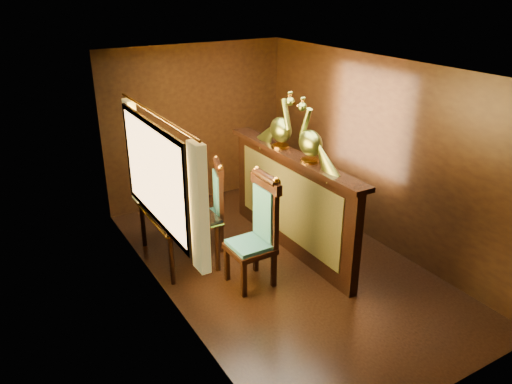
{
  "coord_description": "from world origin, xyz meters",
  "views": [
    {
      "loc": [
        -3.09,
        -4.56,
        3.38
      ],
      "look_at": [
        -0.27,
        0.19,
        1.01
      ],
      "focal_mm": 35.0,
      "sensor_mm": 36.0,
      "label": 1
    }
  ],
  "objects_px": {
    "chair_right": "(214,203)",
    "peacock_left": "(311,132)",
    "dining_table": "(177,213)",
    "chair_left": "(259,226)",
    "peacock_right": "(281,119)"
  },
  "relations": [
    {
      "from": "chair_left",
      "to": "peacock_left",
      "type": "height_order",
      "value": "peacock_left"
    },
    {
      "from": "chair_left",
      "to": "chair_right",
      "type": "bearing_deg",
      "value": 94.47
    },
    {
      "from": "chair_right",
      "to": "peacock_left",
      "type": "relative_size",
      "value": 1.66
    },
    {
      "from": "dining_table",
      "to": "chair_left",
      "type": "distance_m",
      "value": 1.18
    },
    {
      "from": "dining_table",
      "to": "peacock_left",
      "type": "distance_m",
      "value": 1.98
    },
    {
      "from": "chair_right",
      "to": "dining_table",
      "type": "bearing_deg",
      "value": -158.81
    },
    {
      "from": "chair_right",
      "to": "peacock_right",
      "type": "relative_size",
      "value": 1.62
    },
    {
      "from": "chair_right",
      "to": "peacock_left",
      "type": "bearing_deg",
      "value": -31.11
    },
    {
      "from": "peacock_left",
      "to": "dining_table",
      "type": "bearing_deg",
      "value": 146.65
    },
    {
      "from": "dining_table",
      "to": "chair_right",
      "type": "xyz_separation_m",
      "value": [
        0.54,
        0.04,
        0.0
      ]
    },
    {
      "from": "dining_table",
      "to": "chair_left",
      "type": "relative_size",
      "value": 0.87
    },
    {
      "from": "peacock_left",
      "to": "peacock_right",
      "type": "bearing_deg",
      "value": 90.0
    },
    {
      "from": "dining_table",
      "to": "peacock_left",
      "type": "height_order",
      "value": "peacock_left"
    },
    {
      "from": "chair_left",
      "to": "peacock_left",
      "type": "relative_size",
      "value": 1.86
    },
    {
      "from": "chair_left",
      "to": "peacock_left",
      "type": "bearing_deg",
      "value": 5.51
    }
  ]
}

